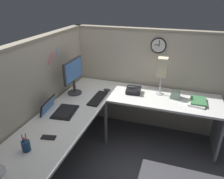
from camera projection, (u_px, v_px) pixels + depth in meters
The scene contains 18 objects.
ground_plane at pixel (113, 152), 2.95m from camera, with size 6.80×6.80×0.00m, color #47474C.
cubicle_wall_back at pixel (36, 106), 2.54m from camera, with size 2.57×0.12×1.58m.
cubicle_wall_right at pixel (146, 80), 3.28m from camera, with size 0.12×2.37×1.58m.
desk at pixel (113, 120), 2.54m from camera, with size 2.35×2.15×0.73m.
monitor at pixel (73, 74), 2.87m from camera, with size 0.46×0.20×0.50m.
laptop at pixel (58, 110), 2.53m from camera, with size 0.38×0.42×0.22m.
keyboard at pixel (98, 98), 2.83m from camera, with size 0.43×0.14×0.02m, color black.
computer_mouse at pixel (107, 90), 3.06m from camera, with size 0.06×0.10×0.03m, color #38383D.
pen_cup at pixel (26, 146), 1.90m from camera, with size 0.08×0.08×0.18m.
cell_phone at pixel (49, 137), 2.08m from camera, with size 0.07×0.14×0.01m, color black.
office_phone at pixel (134, 90), 2.99m from camera, with size 0.20×0.22×0.11m.
book_stack at pixel (198, 102), 2.72m from camera, with size 0.31×0.25×0.04m.
desk_lamp_paper at pixel (162, 68), 2.81m from camera, with size 0.13×0.13×0.53m.
tissue_box at pixel (176, 95), 2.85m from camera, with size 0.12×0.12×0.09m, color #8CAD99.
wall_clock at pixel (159, 45), 2.95m from camera, with size 0.04×0.22×0.22m.
pinned_note_leftmost at pixel (53, 55), 2.66m from camera, with size 0.10×0.00×0.06m, color pink.
pinned_note_middle at pixel (59, 52), 2.77m from camera, with size 0.06×0.00×0.08m, color #99B7E5.
pinned_note_rightmost at pixel (50, 61), 2.61m from camera, with size 0.07×0.00×0.08m, color pink.
Camera 1 is at (-2.18, -0.71, 2.05)m, focal length 33.54 mm.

